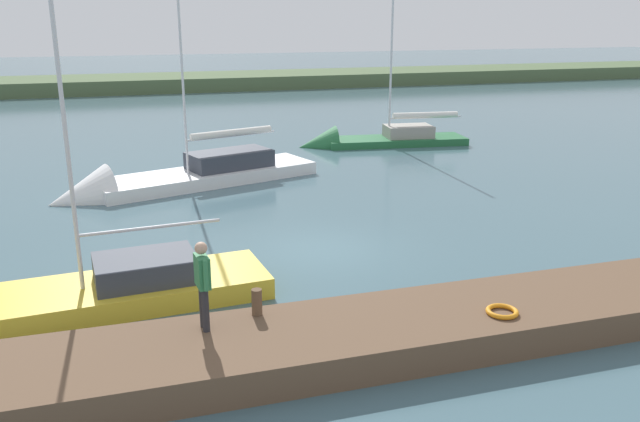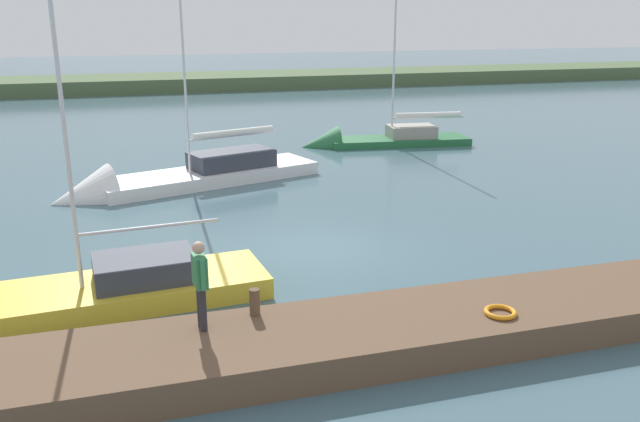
% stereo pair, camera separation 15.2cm
% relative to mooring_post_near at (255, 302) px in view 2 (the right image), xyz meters
% --- Properties ---
extents(ground_plane, '(200.00, 200.00, 0.00)m').
position_rel_mooring_post_near_xyz_m(ground_plane, '(-2.88, -5.04, -0.95)').
color(ground_plane, '#42606B').
extents(far_shoreline, '(180.00, 8.00, 2.40)m').
position_rel_mooring_post_near_xyz_m(far_shoreline, '(-2.88, -49.94, -0.95)').
color(far_shoreline, '#4C603D').
rests_on(far_shoreline, ground_plane).
extents(dock_pier, '(19.22, 2.58, 0.67)m').
position_rel_mooring_post_near_xyz_m(dock_pier, '(-2.88, 0.90, -0.61)').
color(dock_pier, brown).
rests_on(dock_pier, ground_plane).
extents(mooring_post_near, '(0.21, 0.21, 0.55)m').
position_rel_mooring_post_near_xyz_m(mooring_post_near, '(0.00, 0.00, 0.00)').
color(mooring_post_near, brown).
rests_on(mooring_post_near, dock_pier).
extents(life_ring_buoy, '(0.66, 0.66, 0.10)m').
position_rel_mooring_post_near_xyz_m(life_ring_buoy, '(-4.77, 1.42, -0.23)').
color(life_ring_buoy, orange).
rests_on(life_ring_buoy, dock_pier).
extents(sailboat_far_left, '(10.89, 5.54, 13.14)m').
position_rel_mooring_post_near_xyz_m(sailboat_far_left, '(0.69, -13.50, -0.80)').
color(sailboat_far_left, white).
rests_on(sailboat_far_left, ground_plane).
extents(sailboat_outer_mooring, '(8.93, 3.13, 10.28)m').
position_rel_mooring_post_near_xyz_m(sailboat_outer_mooring, '(-9.90, -19.46, -0.83)').
color(sailboat_outer_mooring, '#236638').
rests_on(sailboat_outer_mooring, ground_plane).
extents(sailboat_mid_channel, '(8.65, 2.90, 9.35)m').
position_rel_mooring_post_near_xyz_m(sailboat_mid_channel, '(4.22, -2.78, -0.77)').
color(sailboat_mid_channel, gold).
rests_on(sailboat_mid_channel, ground_plane).
extents(person_on_dock, '(0.27, 0.67, 1.78)m').
position_rel_mooring_post_near_xyz_m(person_on_dock, '(1.09, 0.31, 0.76)').
color(person_on_dock, '#28282D').
rests_on(person_on_dock, dock_pier).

